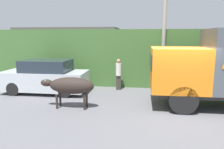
% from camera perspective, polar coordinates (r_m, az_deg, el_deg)
% --- Properties ---
extents(ground_plane, '(60.00, 60.00, 0.00)m').
position_cam_1_polar(ground_plane, '(9.10, 16.97, -9.03)').
color(ground_plane, slate).
extents(hillside_embankment, '(32.00, 6.12, 3.28)m').
position_cam_1_polar(hillside_embankment, '(15.37, 13.44, 5.03)').
color(hillside_embankment, '#426B33').
rests_on(hillside_embankment, ground_plane).
extents(building_backdrop, '(6.28, 2.70, 3.41)m').
position_cam_1_polar(building_backdrop, '(14.50, -11.09, 5.16)').
color(building_backdrop, '#B2BCAD').
rests_on(building_backdrop, ground_plane).
extents(brown_cow, '(2.23, 0.68, 1.27)m').
position_cam_1_polar(brown_cow, '(8.98, -10.85, -2.91)').
color(brown_cow, '#2D231E').
rests_on(brown_cow, ground_plane).
extents(parked_suv, '(4.28, 1.76, 1.71)m').
position_cam_1_polar(parked_suv, '(11.72, -16.98, -0.64)').
color(parked_suv, silver).
rests_on(parked_suv, ground_plane).
extents(pedestrian_on_hill, '(0.32, 0.32, 1.69)m').
position_cam_1_polar(pedestrian_on_hill, '(11.83, 1.73, 0.48)').
color(pedestrian_on_hill, '#38332D').
rests_on(pedestrian_on_hill, ground_plane).
extents(utility_pole, '(0.90, 0.20, 6.01)m').
position_cam_1_polar(utility_pole, '(12.00, 13.42, 10.86)').
color(utility_pole, '#9E998E').
rests_on(utility_pole, ground_plane).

